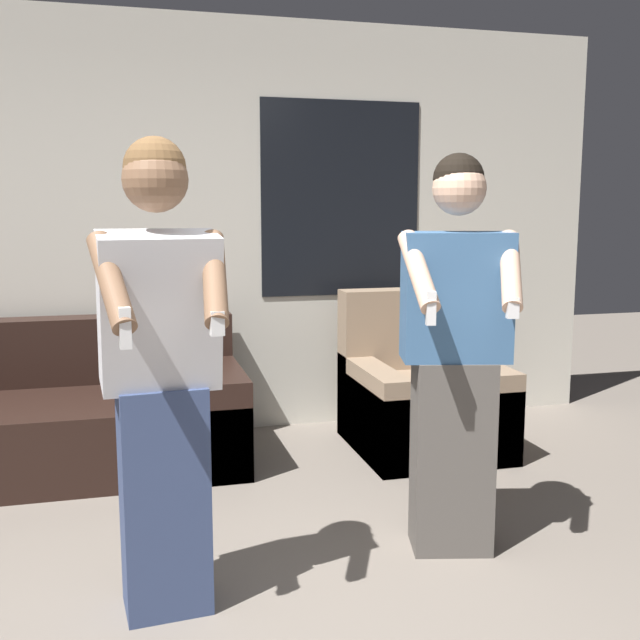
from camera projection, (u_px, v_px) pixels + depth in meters
The scene contains 5 objects.
wall_back at pixel (180, 229), 4.84m from camera, with size 5.86×0.07×2.70m.
couch at pixel (57, 420), 4.31m from camera, with size 2.11×0.98×0.83m.
armchair at pixel (421, 399), 4.68m from camera, with size 0.86×0.92×0.97m.
person_left at pixel (161, 377), 2.68m from camera, with size 0.48×0.51×1.74m.
person_right at pixel (455, 355), 3.19m from camera, with size 0.52×0.53×1.72m.
Camera 1 is at (-0.34, -2.11, 1.50)m, focal length 42.00 mm.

